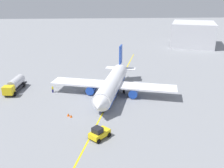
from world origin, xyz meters
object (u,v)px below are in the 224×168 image
Objects in this scene: airplane at (112,84)px; fuel_tanker at (15,85)px; pushback_tug at (99,133)px; refueling_worker at (53,89)px; safety_cone_nose at (68,115)px; safety_cone_wingtip at (71,116)px.

airplane reaches higher than fuel_tanker.
pushback_tug is 2.36× the size of refueling_worker.
fuel_tanker is 2.46× the size of pushback_tug.
refueling_worker is at bearing -158.98° from safety_cone_nose.
refueling_worker is at bearing -152.93° from pushback_tug.
fuel_tanker is 9.81m from refueling_worker.
airplane reaches higher than safety_cone_nose.
fuel_tanker is at bearing -138.44° from pushback_tug.
safety_cone_nose is (-8.59, -6.06, -0.70)m from pushback_tug.
airplane reaches higher than pushback_tug.
airplane is 48.97× the size of safety_cone_nose.
refueling_worker is at bearing -100.69° from airplane.
safety_cone_nose is at bearing 21.02° from refueling_worker.
airplane is at bearing 169.16° from pushback_tug.
fuel_tanker is (-4.42, -24.41, -1.05)m from airplane.
airplane is at bearing 79.31° from refueling_worker.
pushback_tug is 10.53m from safety_cone_nose.
pushback_tug is 6.45× the size of safety_cone_nose.
safety_cone_wingtip is (0.59, 0.61, -0.02)m from safety_cone_nose.
airplane is 24.83m from fuel_tanker.
safety_cone_nose is at bearing 44.75° from fuel_tanker.
fuel_tanker is 21.78m from safety_cone_wingtip.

